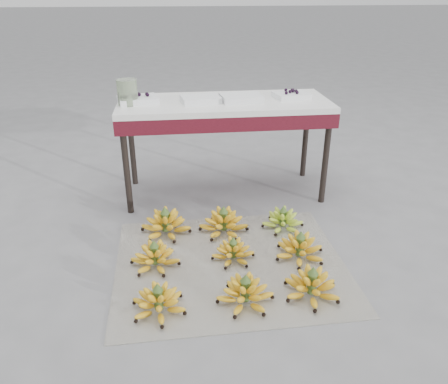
{
  "coord_description": "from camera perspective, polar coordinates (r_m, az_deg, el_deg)",
  "views": [
    {
      "loc": [
        -0.35,
        -1.93,
        1.41
      ],
      "look_at": [
        -0.08,
        0.34,
        0.31
      ],
      "focal_mm": 35.0,
      "sensor_mm": 36.0,
      "label": 1
    }
  ],
  "objects": [
    {
      "name": "tray_left",
      "position": [
        2.98,
        -3.08,
        12.01
      ],
      "size": [
        0.28,
        0.22,
        0.04
      ],
      "color": "white",
      "rests_on": "vendor_table"
    },
    {
      "name": "tray_right",
      "position": [
        3.01,
        2.26,
        12.18
      ],
      "size": [
        0.29,
        0.22,
        0.04
      ],
      "color": "white",
      "rests_on": "vendor_table"
    },
    {
      "name": "tray_far_right",
      "position": [
        3.12,
        8.81,
        12.39
      ],
      "size": [
        0.26,
        0.21,
        0.06
      ],
      "color": "white",
      "rests_on": "vendor_table"
    },
    {
      "name": "bunch_front_center",
      "position": [
        2.15,
        2.8,
        -13.06
      ],
      "size": [
        0.33,
        0.33,
        0.17
      ],
      "rotation": [
        0.0,
        0.0,
        -0.23
      ],
      "color": "yellow",
      "rests_on": "newspaper_mat"
    },
    {
      "name": "newspaper_mat",
      "position": [
        2.45,
        0.82,
        -9.41
      ],
      "size": [
        1.27,
        1.07,
        0.01
      ],
      "primitive_type": "cube",
      "rotation": [
        0.0,
        0.0,
        0.02
      ],
      "color": "silver",
      "rests_on": "ground"
    },
    {
      "name": "vendor_table",
      "position": [
        3.04,
        0.02,
        10.41
      ],
      "size": [
        1.43,
        0.57,
        0.69
      ],
      "color": "black",
      "rests_on": "ground"
    },
    {
      "name": "bunch_back_left",
      "position": [
        2.71,
        -7.61,
        -4.2
      ],
      "size": [
        0.4,
        0.4,
        0.18
      ],
      "rotation": [
        0.0,
        0.0,
        0.43
      ],
      "color": "yellow",
      "rests_on": "newspaper_mat"
    },
    {
      "name": "bunch_back_center",
      "position": [
        2.7,
        -0.05,
        -4.1
      ],
      "size": [
        0.37,
        0.37,
        0.18
      ],
      "rotation": [
        0.0,
        0.0,
        -0.29
      ],
      "color": "yellow",
      "rests_on": "newspaper_mat"
    },
    {
      "name": "bunch_mid_left",
      "position": [
        2.43,
        -9.01,
        -8.42
      ],
      "size": [
        0.31,
        0.31,
        0.16
      ],
      "rotation": [
        0.0,
        0.0,
        -0.2
      ],
      "color": "yellow",
      "rests_on": "newspaper_mat"
    },
    {
      "name": "bunch_front_left",
      "position": [
        2.13,
        -8.54,
        -14.0
      ],
      "size": [
        0.35,
        0.35,
        0.16
      ],
      "rotation": [
        0.0,
        0.0,
        0.42
      ],
      "color": "yellow",
      "rests_on": "newspaper_mat"
    },
    {
      "name": "glass_jar",
      "position": [
        2.96,
        -12.51,
        12.6
      ],
      "size": [
        0.16,
        0.16,
        0.16
      ],
      "primitive_type": "cylinder",
      "rotation": [
        0.0,
        0.0,
        0.29
      ],
      "color": "#B7CDA3",
      "rests_on": "vendor_table"
    },
    {
      "name": "ground",
      "position": [
        2.42,
        2.79,
        -9.99
      ],
      "size": [
        60.0,
        60.0,
        0.0
      ],
      "primitive_type": "plane",
      "color": "slate",
      "rests_on": "ground"
    },
    {
      "name": "bunch_back_right",
      "position": [
        2.77,
        7.69,
        -3.71
      ],
      "size": [
        0.3,
        0.3,
        0.16
      ],
      "rotation": [
        0.0,
        0.0,
        -0.18
      ],
      "color": "#88AF27",
      "rests_on": "newspaper_mat"
    },
    {
      "name": "bunch_front_right",
      "position": [
        2.23,
        11.38,
        -11.92
      ],
      "size": [
        0.33,
        0.33,
        0.17
      ],
      "rotation": [
        0.0,
        0.0,
        0.18
      ],
      "color": "yellow",
      "rests_on": "newspaper_mat"
    },
    {
      "name": "bunch_mid_center",
      "position": [
        2.45,
        1.2,
        -7.81
      ],
      "size": [
        0.3,
        0.3,
        0.14
      ],
      "rotation": [
        0.0,
        0.0,
        -0.32
      ],
      "color": "yellow",
      "rests_on": "newspaper_mat"
    },
    {
      "name": "tray_far_left",
      "position": [
        3.01,
        -11.19,
        11.78
      ],
      "size": [
        0.29,
        0.24,
        0.06
      ],
      "color": "white",
      "rests_on": "vendor_table"
    },
    {
      "name": "bunch_mid_right",
      "position": [
        2.5,
        9.87,
        -7.29
      ],
      "size": [
        0.33,
        0.33,
        0.17
      ],
      "rotation": [
        0.0,
        0.0,
        0.18
      ],
      "color": "yellow",
      "rests_on": "newspaper_mat"
    }
  ]
}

